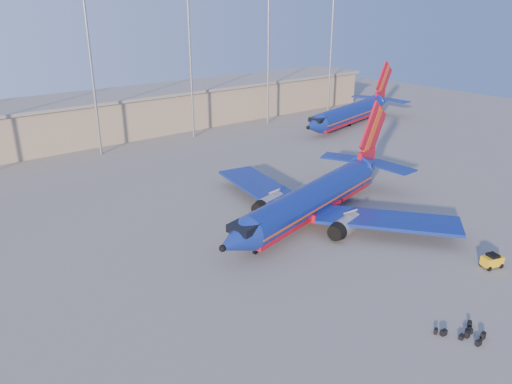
% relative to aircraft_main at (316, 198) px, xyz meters
% --- Properties ---
extents(ground, '(220.00, 220.00, 0.00)m').
position_rel_aircraft_main_xyz_m(ground, '(-5.24, -0.88, -2.75)').
color(ground, slate).
rests_on(ground, ground).
extents(terminal_building, '(122.00, 16.00, 8.50)m').
position_rel_aircraft_main_xyz_m(terminal_building, '(4.76, 57.12, 1.57)').
color(terminal_building, gray).
rests_on(terminal_building, ground).
extents(light_mast_row, '(101.60, 1.60, 28.65)m').
position_rel_aircraft_main_xyz_m(light_mast_row, '(-0.24, 45.12, 14.81)').
color(light_mast_row, gray).
rests_on(light_mast_row, ground).
extents(aircraft_main, '(37.37, 35.52, 12.85)m').
position_rel_aircraft_main_xyz_m(aircraft_main, '(0.00, 0.00, 0.00)').
color(aircraft_main, navy).
rests_on(aircraft_main, ground).
extents(aircraft_second, '(37.64, 16.91, 12.93)m').
position_rel_aircraft_main_xyz_m(aircraft_second, '(43.15, 31.55, 0.22)').
color(aircraft_second, navy).
rests_on(aircraft_second, ground).
extents(baggage_tug, '(2.43, 1.89, 1.54)m').
position_rel_aircraft_main_xyz_m(baggage_tug, '(5.20, -20.91, -1.94)').
color(baggage_tug, gold).
rests_on(baggage_tug, ground).
extents(luggage_pile, '(3.78, 3.46, 0.54)m').
position_rel_aircraft_main_xyz_m(luggage_pile, '(-7.78, -25.34, -2.51)').
color(luggage_pile, black).
rests_on(luggage_pile, ground).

